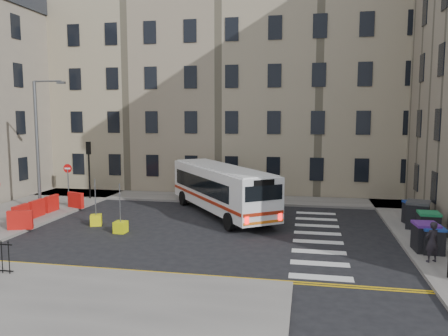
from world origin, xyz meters
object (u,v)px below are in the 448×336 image
(streetlamp, at_px, (37,144))
(wheelie_bin_b, at_px, (425,237))
(wheelie_bin_e, at_px, (415,213))
(wheelie_bin_c, at_px, (428,225))
(wheelie_bin_d, at_px, (418,215))
(bollard_yellow, at_px, (96,220))
(bus, at_px, (221,187))
(pedestrian, at_px, (432,242))
(wheelie_bin_a, at_px, (432,240))
(bollard_chevron, at_px, (121,227))

(streetlamp, relative_size, wheelie_bin_b, 6.49)
(wheelie_bin_e, bearing_deg, wheelie_bin_c, -104.72)
(wheelie_bin_d, relative_size, bollard_yellow, 2.63)
(streetlamp, xyz_separation_m, bollard_yellow, (4.92, -2.22, -4.04))
(bus, height_order, wheelie_bin_e, bus)
(bus, distance_m, pedestrian, 12.79)
(streetlamp, bearing_deg, pedestrian, -15.01)
(wheelie_bin_a, xyz_separation_m, bollard_yellow, (-16.87, 2.22, -0.43))
(wheelie_bin_d, xyz_separation_m, wheelie_bin_e, (0.04, 0.87, -0.09))
(wheelie_bin_c, relative_size, pedestrian, 0.75)
(wheelie_bin_d, bearing_deg, bollard_yellow, -155.36)
(wheelie_bin_a, bearing_deg, pedestrian, -104.68)
(bollard_chevron, bearing_deg, streetlamp, 153.65)
(streetlamp, relative_size, wheelie_bin_c, 6.55)
(wheelie_bin_a, xyz_separation_m, wheelie_bin_e, (0.46, 5.27, 0.05))
(wheelie_bin_e, relative_size, bollard_chevron, 2.27)
(bus, height_order, bollard_yellow, bus)
(wheelie_bin_b, xyz_separation_m, bollard_chevron, (-14.66, 0.82, -0.48))
(bus, distance_m, wheelie_bin_d, 11.23)
(streetlamp, distance_m, wheelie_bin_b, 22.27)
(streetlamp, xyz_separation_m, bollard_chevron, (6.91, -3.42, -4.04))
(bollard_yellow, bearing_deg, streetlamp, 155.65)
(streetlamp, distance_m, wheelie_bin_d, 22.49)
(streetlamp, distance_m, bollard_chevron, 8.71)
(wheelie_bin_a, height_order, wheelie_bin_d, wheelie_bin_d)
(streetlamp, bearing_deg, wheelie_bin_e, 2.10)
(wheelie_bin_c, bearing_deg, bollard_yellow, -175.37)
(wheelie_bin_c, bearing_deg, wheelie_bin_e, 94.25)
(wheelie_bin_b, distance_m, bollard_yellow, 16.78)
(bus, distance_m, wheelie_bin_c, 11.75)
(wheelie_bin_e, xyz_separation_m, bollard_yellow, (-17.34, -3.04, -0.48))
(wheelie_bin_c, xyz_separation_m, bollard_chevron, (-15.38, -1.57, -0.48))
(wheelie_bin_e, xyz_separation_m, pedestrian, (-0.81, -6.57, 0.20))
(bus, xyz_separation_m, pedestrian, (10.26, -7.61, -0.70))
(wheelie_bin_d, bearing_deg, wheelie_bin_c, -70.05)
(wheelie_bin_d, relative_size, wheelie_bin_e, 1.16)
(wheelie_bin_a, bearing_deg, wheelie_bin_d, 84.80)
(bus, xyz_separation_m, wheelie_bin_e, (11.07, -1.04, -0.90))
(wheelie_bin_b, bearing_deg, wheelie_bin_d, 77.68)
(bollard_yellow, bearing_deg, wheelie_bin_a, -7.51)
(bus, xyz_separation_m, wheelie_bin_d, (11.04, -1.91, -0.81))
(wheelie_bin_a, bearing_deg, bus, 149.63)
(wheelie_bin_c, distance_m, wheelie_bin_d, 1.80)
(wheelie_bin_c, height_order, wheelie_bin_e, wheelie_bin_e)
(wheelie_bin_b, bearing_deg, bollard_yellow, 169.57)
(wheelie_bin_a, distance_m, bollard_chevron, 14.92)
(bollard_yellow, height_order, bollard_chevron, same)
(streetlamp, relative_size, wheelie_bin_e, 5.98)
(wheelie_bin_c, relative_size, bollard_chevron, 2.07)
(bus, bearing_deg, wheelie_bin_d, -45.19)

